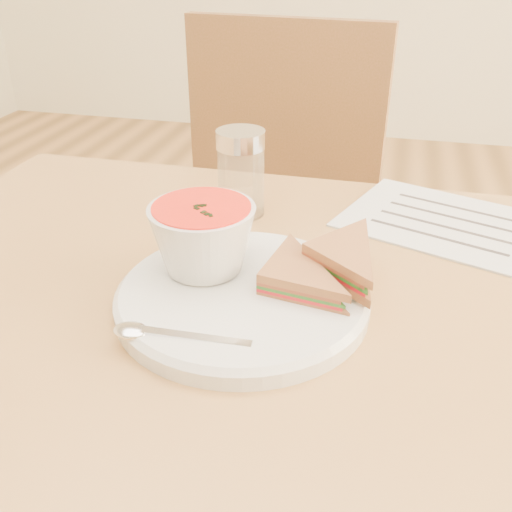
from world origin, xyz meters
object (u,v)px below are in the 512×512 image
(plate, at_px, (242,298))
(chair_far, at_px, (253,276))
(condiment_shaker, at_px, (241,173))
(soup_bowl, at_px, (203,241))

(plate, bearing_deg, chair_far, 102.88)
(chair_far, distance_m, condiment_shaker, 0.43)
(chair_far, height_order, condiment_shaker, chair_far)
(chair_far, distance_m, plate, 0.57)
(chair_far, relative_size, soup_bowl, 8.31)
(chair_far, xyz_separation_m, condiment_shaker, (0.05, -0.27, 0.33))
(plate, relative_size, soup_bowl, 2.33)
(soup_bowl, distance_m, condiment_shaker, 0.19)
(plate, bearing_deg, condiment_shaker, 105.37)
(chair_far, height_order, plate, chair_far)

